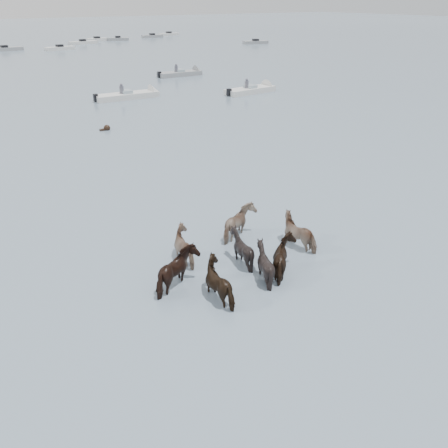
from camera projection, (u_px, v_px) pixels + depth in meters
ground at (195, 269)px, 14.93m from camera, size 400.00×400.00×0.00m
pony_herd at (241, 254)px, 14.95m from camera, size 6.75×4.44×1.44m
swimming_pony at (106, 128)px, 30.43m from camera, size 0.72×0.44×0.44m
motorboat_c at (135, 95)px, 40.07m from camera, size 6.06×1.81×1.92m
motorboat_d at (256, 90)px, 42.46m from camera, size 5.66×2.10×1.92m
motorboat_e at (186, 73)px, 51.39m from camera, size 5.54×1.75×1.92m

